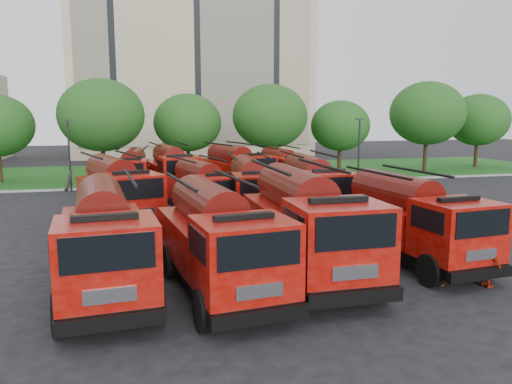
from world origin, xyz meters
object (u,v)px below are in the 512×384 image
(firefighter_0, at_px, (443,284))
(fire_truck_8, at_px, (133,172))
(fire_truck_2, at_px, (306,224))
(fire_truck_10, at_px, (236,169))
(fire_truck_11, at_px, (283,170))
(fire_truck_5, at_px, (205,190))
(fire_truck_1, at_px, (218,240))
(fire_truck_0, at_px, (104,241))
(firefighter_2, at_px, (486,287))
(firefighter_3, at_px, (398,242))
(firefighter_1, at_px, (223,307))
(fire_truck_4, at_px, (117,192))
(firefighter_5, at_px, (321,222))
(fire_truck_6, at_px, (251,189))
(fire_truck_9, at_px, (172,170))
(firefighter_4, at_px, (193,247))
(fire_truck_7, at_px, (313,188))
(fire_truck_3, at_px, (412,219))

(firefighter_0, bearing_deg, fire_truck_8, 85.63)
(fire_truck_2, relative_size, fire_truck_10, 1.05)
(fire_truck_2, relative_size, fire_truck_11, 1.16)
(fire_truck_11, xyz_separation_m, firefighter_0, (-0.48, -20.21, -1.52))
(fire_truck_5, bearing_deg, fire_truck_1, -108.70)
(fire_truck_0, height_order, firefighter_2, fire_truck_0)
(fire_truck_2, xyz_separation_m, firefighter_3, (5.37, 3.28, -1.81))
(firefighter_0, relative_size, firefighter_1, 0.93)
(firefighter_2, bearing_deg, fire_truck_8, 13.81)
(fire_truck_4, bearing_deg, fire_truck_0, -107.55)
(fire_truck_10, height_order, firefighter_5, fire_truck_10)
(fire_truck_6, xyz_separation_m, fire_truck_9, (-3.46, 9.00, 0.06))
(firefighter_2, bearing_deg, firefighter_1, 73.81)
(fire_truck_10, bearing_deg, firefighter_4, -125.18)
(fire_truck_4, distance_m, fire_truck_11, 14.19)
(fire_truck_11, bearing_deg, firefighter_5, -101.94)
(fire_truck_8, relative_size, firefighter_3, 3.88)
(fire_truck_0, bearing_deg, firefighter_3, 11.32)
(firefighter_1, bearing_deg, firefighter_4, 106.19)
(firefighter_0, xyz_separation_m, firefighter_4, (-7.54, 6.44, 0.00))
(fire_truck_1, relative_size, fire_truck_9, 1.00)
(fire_truck_5, distance_m, fire_truck_10, 9.01)
(firefighter_4, height_order, firefighter_5, firefighter_4)
(firefighter_1, height_order, firefighter_4, firefighter_1)
(firefighter_0, bearing_deg, fire_truck_6, 79.32)
(fire_truck_1, height_order, fire_truck_7, fire_truck_1)
(fire_truck_10, distance_m, firefighter_1, 21.25)
(fire_truck_11, distance_m, firefighter_5, 10.58)
(fire_truck_2, xyz_separation_m, fire_truck_5, (-2.13, 10.21, -0.29))
(fire_truck_0, height_order, fire_truck_8, fire_truck_0)
(fire_truck_10, xyz_separation_m, firefighter_3, (4.14, -15.29, -1.65))
(fire_truck_0, bearing_deg, fire_truck_6, 49.36)
(fire_truck_11, bearing_deg, firefighter_4, -126.29)
(firefighter_2, distance_m, firefighter_3, 5.76)
(fire_truck_4, relative_size, fire_truck_5, 1.12)
(fire_truck_1, xyz_separation_m, firefighter_3, (8.56, 4.12, -1.69))
(fire_truck_1, distance_m, fire_truck_10, 19.91)
(fire_truck_5, xyz_separation_m, firefighter_0, (6.26, -12.12, -1.52))
(fire_truck_1, distance_m, fire_truck_8, 19.97)
(fire_truck_3, bearing_deg, fire_truck_2, -177.77)
(fire_truck_1, relative_size, fire_truck_3, 1.04)
(fire_truck_5, xyz_separation_m, firefighter_2, (7.46, -12.69, -1.52))
(fire_truck_3, distance_m, fire_truck_6, 9.60)
(fire_truck_7, distance_m, firefighter_4, 8.28)
(fire_truck_5, bearing_deg, fire_truck_4, 174.73)
(fire_truck_4, distance_m, firefighter_2, 17.05)
(fire_truck_2, bearing_deg, fire_truck_8, 106.55)
(fire_truck_11, relative_size, firefighter_0, 3.78)
(fire_truck_2, xyz_separation_m, fire_truck_7, (3.44, 8.88, -0.17))
(fire_truck_4, bearing_deg, firefighter_0, -64.31)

